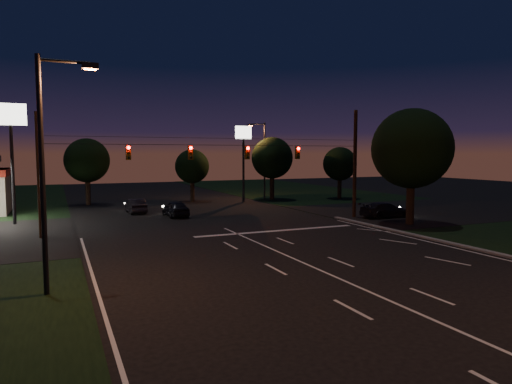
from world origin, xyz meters
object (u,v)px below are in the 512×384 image
car_oncoming_a (176,209)px  car_oncoming_b (136,206)px  car_cross (385,210)px  tree_right_near (410,150)px  utility_pole_right (354,217)px

car_oncoming_a → car_oncoming_b: 4.68m
car_cross → car_oncoming_a: bearing=65.1°
tree_right_near → car_oncoming_b: bearing=139.9°
utility_pole_right → car_oncoming_a: 15.23m
tree_right_near → car_oncoming_a: tree_right_near is taller
utility_pole_right → car_oncoming_b: 19.47m
car_oncoming_a → car_cross: car_oncoming_a is taller
car_oncoming_a → car_cross: size_ratio=0.89×
car_oncoming_a → car_oncoming_b: (-2.76, 3.77, -0.03)m
car_oncoming_b → car_cross: size_ratio=0.88×
tree_right_near → car_oncoming_b: 24.08m
tree_right_near → car_oncoming_a: (-15.25, 11.40, -5.00)m
utility_pole_right → tree_right_near: bearing=-72.5°
car_oncoming_a → car_oncoming_b: size_ratio=1.01×
car_oncoming_b → car_oncoming_a: bearing=124.4°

